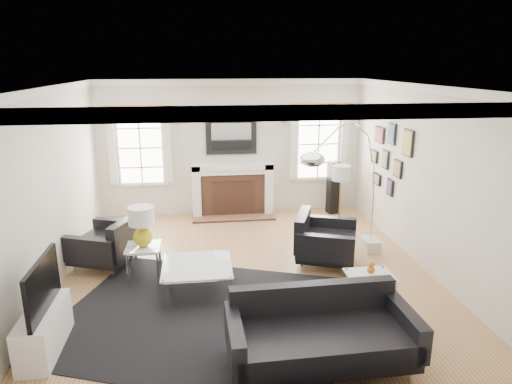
{
  "coord_description": "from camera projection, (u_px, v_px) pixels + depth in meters",
  "views": [
    {
      "loc": [
        -0.68,
        -6.4,
        3.1
      ],
      "look_at": [
        0.18,
        0.3,
        1.19
      ],
      "focal_mm": 32.0,
      "sensor_mm": 36.0,
      "label": 1
    }
  ],
  "objects": [
    {
      "name": "floor",
      "position": [
        247.0,
        272.0,
        7.04
      ],
      "size": [
        6.0,
        6.0,
        0.0
      ],
      "primitive_type": "plane",
      "color": "olive",
      "rests_on": "ground"
    },
    {
      "name": "back_wall",
      "position": [
        231.0,
        148.0,
        9.52
      ],
      "size": [
        5.5,
        0.04,
        2.8
      ],
      "primitive_type": "cube",
      "color": "beige",
      "rests_on": "floor"
    },
    {
      "name": "front_wall",
      "position": [
        285.0,
        276.0,
        3.79
      ],
      "size": [
        5.5,
        0.04,
        2.8
      ],
      "primitive_type": "cube",
      "color": "beige",
      "rests_on": "floor"
    },
    {
      "name": "left_wall",
      "position": [
        50.0,
        191.0,
        6.32
      ],
      "size": [
        0.04,
        6.0,
        2.8
      ],
      "primitive_type": "cube",
      "color": "beige",
      "rests_on": "floor"
    },
    {
      "name": "right_wall",
      "position": [
        425.0,
        178.0,
        6.99
      ],
      "size": [
        0.04,
        6.0,
        2.8
      ],
      "primitive_type": "cube",
      "color": "beige",
      "rests_on": "floor"
    },
    {
      "name": "ceiling",
      "position": [
        246.0,
        86.0,
        6.28
      ],
      "size": [
        5.5,
        6.0,
        0.02
      ],
      "primitive_type": "cube",
      "color": "white",
      "rests_on": "back_wall"
    },
    {
      "name": "crown_molding",
      "position": [
        246.0,
        90.0,
        6.29
      ],
      "size": [
        5.5,
        6.0,
        0.12
      ],
      "primitive_type": "cube",
      "color": "white",
      "rests_on": "back_wall"
    },
    {
      "name": "fireplace",
      "position": [
        233.0,
        190.0,
        9.55
      ],
      "size": [
        1.7,
        0.69,
        1.11
      ],
      "color": "white",
      "rests_on": "floor"
    },
    {
      "name": "mantel_mirror",
      "position": [
        231.0,
        136.0,
        9.41
      ],
      "size": [
        1.05,
        0.07,
        0.75
      ],
      "color": "black",
      "rests_on": "back_wall"
    },
    {
      "name": "window_left",
      "position": [
        140.0,
        147.0,
        9.23
      ],
      "size": [
        1.24,
        0.15,
        1.62
      ],
      "color": "white",
      "rests_on": "back_wall"
    },
    {
      "name": "window_right",
      "position": [
        318.0,
        144.0,
        9.68
      ],
      "size": [
        1.24,
        0.15,
        1.62
      ],
      "color": "white",
      "rests_on": "back_wall"
    },
    {
      "name": "gallery_wall",
      "position": [
        389.0,
        154.0,
        8.19
      ],
      "size": [
        0.04,
        1.73,
        1.29
      ],
      "color": "black",
      "rests_on": "right_wall"
    },
    {
      "name": "tv_unit",
      "position": [
        44.0,
        324.0,
        5.03
      ],
      "size": [
        0.35,
        1.0,
        1.09
      ],
      "color": "white",
      "rests_on": "floor"
    },
    {
      "name": "area_rug",
      "position": [
        201.0,
        315.0,
        5.82
      ],
      "size": [
        4.22,
        3.88,
        0.01
      ],
      "primitive_type": "cube",
      "rotation": [
        0.0,
        0.0,
        -0.35
      ],
      "color": "black",
      "rests_on": "floor"
    },
    {
      "name": "sofa",
      "position": [
        320.0,
        334.0,
        4.82
      ],
      "size": [
        1.98,
        0.95,
        0.64
      ],
      "color": "black",
      "rests_on": "floor"
    },
    {
      "name": "armchair_left",
      "position": [
        108.0,
        244.0,
        7.14
      ],
      "size": [
        1.15,
        1.22,
        0.66
      ],
      "color": "black",
      "rests_on": "floor"
    },
    {
      "name": "armchair_right",
      "position": [
        323.0,
        241.0,
        7.23
      ],
      "size": [
        1.18,
        1.25,
        0.68
      ],
      "color": "black",
      "rests_on": "floor"
    },
    {
      "name": "coffee_table",
      "position": [
        197.0,
        267.0,
        6.3
      ],
      "size": [
        0.95,
        0.95,
        0.42
      ],
      "color": "silver",
      "rests_on": "floor"
    },
    {
      "name": "side_table_left",
      "position": [
        144.0,
        253.0,
        6.64
      ],
      "size": [
        0.49,
        0.49,
        0.54
      ],
      "color": "silver",
      "rests_on": "floor"
    },
    {
      "name": "nesting_table",
      "position": [
        370.0,
        284.0,
        5.58
      ],
      "size": [
        0.56,
        0.47,
        0.62
      ],
      "color": "silver",
      "rests_on": "floor"
    },
    {
      "name": "gourd_lamp",
      "position": [
        142.0,
        224.0,
        6.52
      ],
      "size": [
        0.37,
        0.37,
        0.6
      ],
      "color": "gold",
      "rests_on": "side_table_left"
    },
    {
      "name": "orange_vase",
      "position": [
        371.0,
        268.0,
        5.53
      ],
      "size": [
        0.1,
        0.1,
        0.16
      ],
      "color": "orange",
      "rests_on": "nesting_table"
    },
    {
      "name": "arc_floor_lamp",
      "position": [
        346.0,
        189.0,
        6.88
      ],
      "size": [
        1.67,
        1.54,
        2.36
      ],
      "color": "silver",
      "rests_on": "floor"
    },
    {
      "name": "stick_floor_lamp",
      "position": [
        341.0,
        177.0,
        7.45
      ],
      "size": [
        0.3,
        0.3,
        1.5
      ],
      "color": "#B1953D",
      "rests_on": "floor"
    },
    {
      "name": "speaker_tower",
      "position": [
        333.0,
        188.0,
        9.68
      ],
      "size": [
        0.26,
        0.26,
        1.12
      ],
      "primitive_type": "cube",
      "rotation": [
        0.0,
        0.0,
        0.17
      ],
      "color": "black",
      "rests_on": "floor"
    }
  ]
}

